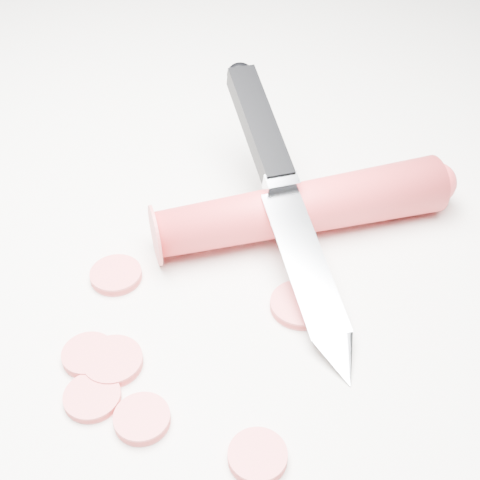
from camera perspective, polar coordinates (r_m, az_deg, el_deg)
The scene contains 10 objects.
ground at distance 0.46m, azimuth -0.23°, elevation -3.75°, with size 2.40×2.40×0.00m, color silver.
carrot at distance 0.48m, azimuth 5.28°, elevation 2.73°, with size 0.04×0.04×0.21m, color red.
carrot_slice_0 at distance 0.42m, azimuth -12.80°, elevation -9.55°, with size 0.03×0.03×0.01m, color #D34D4E.
carrot_slice_1 at distance 0.40m, azimuth -12.49°, elevation -12.95°, with size 0.03×0.03×0.01m, color #D34D4E.
carrot_slice_2 at distance 0.44m, azimuth 5.17°, elevation -5.52°, with size 0.04×0.04×0.01m, color #D34D4E.
carrot_slice_3 at distance 0.39m, azimuth -8.36°, elevation -14.86°, with size 0.03×0.03×0.01m, color #D34D4E.
carrot_slice_4 at distance 0.37m, azimuth 1.51°, elevation -17.97°, with size 0.03×0.03×0.01m, color #D34D4E.
carrot_slice_5 at distance 0.47m, azimuth -10.54°, elevation -2.96°, with size 0.04×0.04×0.01m, color #D34D4E.
carrot_slice_6 at distance 0.42m, azimuth -10.81°, elevation -10.12°, with size 0.04×0.04×0.01m, color #D34D4E.
kitchen_knife at distance 0.46m, azimuth 4.11°, elevation 3.57°, with size 0.22×0.19×0.09m, color silver, non-canonical shape.
Camera 1 is at (0.18, -0.26, 0.33)m, focal length 50.00 mm.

